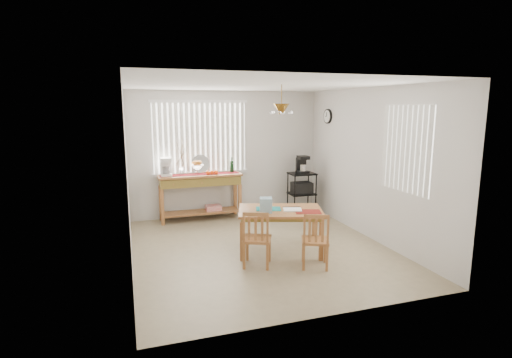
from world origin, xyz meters
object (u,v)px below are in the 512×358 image
object	(u,v)px
wire_cart	(302,189)
cart_items	(302,165)
dining_table	(280,215)
chair_right	(315,241)
chair_left	(257,239)
sideboard	(201,186)

from	to	relation	value
wire_cart	cart_items	distance (m)	0.53
dining_table	chair_right	xyz separation A→B (m)	(0.25, -0.73, -0.21)
cart_items	dining_table	size ratio (longest dim) A/B	0.25
wire_cart	chair_left	bearing A→B (deg)	-126.66
wire_cart	chair_right	size ratio (longest dim) A/B	1.10
cart_items	dining_table	distance (m)	2.40
cart_items	chair_right	size ratio (longest dim) A/B	0.45
sideboard	chair_left	distance (m)	2.71
sideboard	chair_right	distance (m)	3.18
cart_items	dining_table	xyz separation A→B (m)	(-1.27, -1.99, -0.45)
chair_left	cart_items	bearing A→B (deg)	53.45
wire_cart	chair_right	bearing A→B (deg)	-110.57
wire_cart	cart_items	size ratio (longest dim) A/B	2.43
sideboard	dining_table	bearing A→B (deg)	-69.26
wire_cart	dining_table	xyz separation A→B (m)	(-1.27, -1.98, 0.07)
sideboard	wire_cart	xyz separation A→B (m)	(2.11, -0.26, -0.16)
sideboard	dining_table	world-z (taller)	sideboard
sideboard	chair_right	bearing A→B (deg)	-69.70
dining_table	chair_left	xyz separation A→B (m)	(-0.53, -0.44, -0.20)
dining_table	chair_right	world-z (taller)	chair_right
wire_cart	chair_left	size ratio (longest dim) A/B	1.07
cart_items	dining_table	world-z (taller)	cart_items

